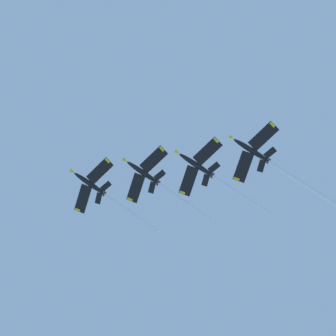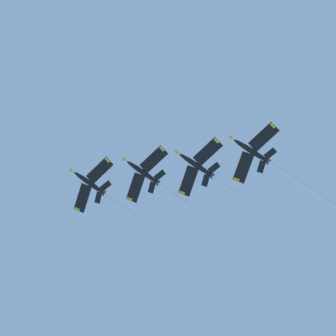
{
  "view_description": "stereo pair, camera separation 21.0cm",
  "coord_description": "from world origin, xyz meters",
  "px_view_note": "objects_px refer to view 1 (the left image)",
  "views": [
    {
      "loc": [
        31.0,
        13.12,
        1.73
      ],
      "look_at": [
        8.12,
        3.34,
        127.8
      ],
      "focal_mm": 45.25,
      "sensor_mm": 36.0,
      "label": 1
    },
    {
      "loc": [
        31.09,
        12.93,
        1.73
      ],
      "look_at": [
        8.12,
        3.34,
        127.8
      ],
      "focal_mm": 45.25,
      "sensor_mm": 36.0,
      "label": 2
    }
  ],
  "objects_px": {
    "jet_lead": "(98,190)",
    "jet_fourth": "(270,162)",
    "jet_third": "(206,171)",
    "jet_second": "(155,181)"
  },
  "relations": [
    {
      "from": "jet_lead",
      "to": "jet_second",
      "type": "bearing_deg",
      "value": 102.13
    },
    {
      "from": "jet_fourth",
      "to": "jet_lead",
      "type": "bearing_deg",
      "value": -78.35
    },
    {
      "from": "jet_lead",
      "to": "jet_fourth",
      "type": "bearing_deg",
      "value": 101.65
    },
    {
      "from": "jet_lead",
      "to": "jet_fourth",
      "type": "height_order",
      "value": "jet_lead"
    },
    {
      "from": "jet_lead",
      "to": "jet_third",
      "type": "xyz_separation_m",
      "value": [
        -6.52,
        33.25,
        -5.32
      ]
    },
    {
      "from": "jet_lead",
      "to": "jet_third",
      "type": "distance_m",
      "value": 34.3
    },
    {
      "from": "jet_second",
      "to": "jet_third",
      "type": "distance_m",
      "value": 16.0
    },
    {
      "from": "jet_third",
      "to": "jet_fourth",
      "type": "height_order",
      "value": "jet_third"
    },
    {
      "from": "jet_lead",
      "to": "jet_third",
      "type": "height_order",
      "value": "jet_lead"
    },
    {
      "from": "jet_third",
      "to": "jet_fourth",
      "type": "distance_m",
      "value": 18.83
    }
  ]
}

